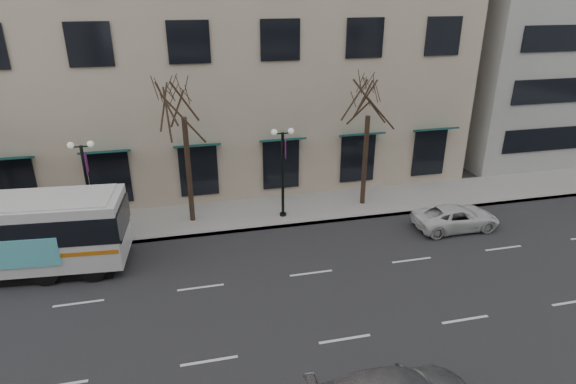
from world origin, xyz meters
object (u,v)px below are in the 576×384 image
object	(u,v)px
tree_far_right	(369,99)
lamp_post_right	(283,169)
tree_far_mid	(182,99)
white_pickup	(456,217)
lamp_post_left	(88,185)

from	to	relation	value
tree_far_right	lamp_post_right	distance (m)	6.11
tree_far_mid	white_pickup	distance (m)	15.67
lamp_post_left	lamp_post_right	xyz separation A→B (m)	(10.00, 0.00, 0.00)
lamp_post_left	lamp_post_right	bearing A→B (deg)	0.00
tree_far_mid	lamp_post_left	size ratio (longest dim) A/B	1.64
tree_far_right	lamp_post_left	world-z (taller)	tree_far_right
tree_far_right	white_pickup	bearing A→B (deg)	-46.09
lamp_post_left	tree_far_mid	bearing A→B (deg)	6.85
lamp_post_left	white_pickup	bearing A→B (deg)	-10.12
tree_far_mid	lamp_post_right	size ratio (longest dim) A/B	1.64
tree_far_right	tree_far_mid	bearing A→B (deg)	180.00
tree_far_right	lamp_post_left	distance (m)	15.40
tree_far_right	lamp_post_right	bearing A→B (deg)	-173.15
tree_far_right	lamp_post_right	size ratio (longest dim) A/B	1.55
lamp_post_left	lamp_post_right	world-z (taller)	same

